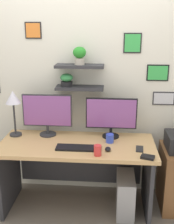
% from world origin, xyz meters
% --- Properties ---
extents(ground_plane, '(8.00, 8.00, 0.00)m').
position_xyz_m(ground_plane, '(0.00, 0.00, 0.00)').
color(ground_plane, '#70665B').
extents(back_wall_assembly, '(4.40, 0.24, 2.70)m').
position_xyz_m(back_wall_assembly, '(0.00, 0.44, 1.35)').
color(back_wall_assembly, silver).
rests_on(back_wall_assembly, ground).
extents(desk, '(1.59, 0.68, 0.75)m').
position_xyz_m(desk, '(0.00, 0.05, 0.54)').
color(desk, tan).
rests_on(desk, ground).
extents(monitor_left, '(0.53, 0.18, 0.45)m').
position_xyz_m(monitor_left, '(-0.34, 0.22, 1.00)').
color(monitor_left, '#2D2D33').
rests_on(monitor_left, desk).
extents(monitor_right, '(0.54, 0.18, 0.43)m').
position_xyz_m(monitor_right, '(0.34, 0.22, 0.99)').
color(monitor_right, black).
rests_on(monitor_right, desk).
extents(keyboard, '(0.44, 0.14, 0.02)m').
position_xyz_m(keyboard, '(0.03, -0.13, 0.76)').
color(keyboard, black).
rests_on(keyboard, desk).
extents(computer_mouse, '(0.06, 0.09, 0.03)m').
position_xyz_m(computer_mouse, '(0.32, -0.14, 0.77)').
color(computer_mouse, black).
rests_on(computer_mouse, desk).
extents(desk_lamp, '(0.16, 0.16, 0.50)m').
position_xyz_m(desk_lamp, '(-0.69, 0.17, 1.13)').
color(desk_lamp, '#2D2D33').
rests_on(desk_lamp, desk).
extents(cell_phone, '(0.08, 0.15, 0.01)m').
position_xyz_m(cell_phone, '(0.62, -0.09, 0.76)').
color(cell_phone, black).
rests_on(cell_phone, desk).
extents(coffee_mug, '(0.08, 0.08, 0.09)m').
position_xyz_m(coffee_mug, '(0.33, 0.06, 0.80)').
color(coffee_mug, blue).
rests_on(coffee_mug, desk).
extents(pen_cup, '(0.07, 0.07, 0.10)m').
position_xyz_m(pen_cup, '(0.22, -0.25, 0.80)').
color(pen_cup, red).
rests_on(pen_cup, desk).
extents(scissors_tray, '(0.14, 0.11, 0.02)m').
position_xyz_m(scissors_tray, '(0.68, -0.28, 0.76)').
color(scissors_tray, black).
rests_on(scissors_tray, desk).
extents(computer_tower_right, '(0.18, 0.40, 0.42)m').
position_xyz_m(computer_tower_right, '(0.51, -0.04, 0.21)').
color(computer_tower_right, '#99999E').
rests_on(computer_tower_right, ground).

